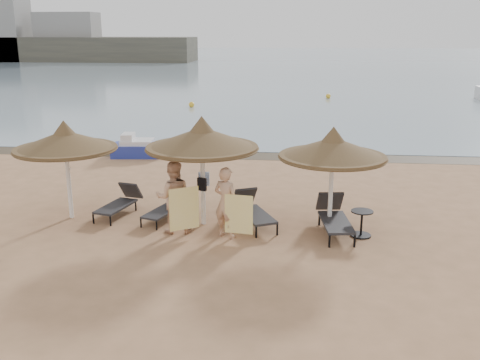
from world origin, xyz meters
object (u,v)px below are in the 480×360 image
object	(u,v)px
palapa_center	(202,139)
person_right	(226,197)
lounger_far_left	(120,202)
pedal_boat	(137,148)
palapa_right	(333,148)
side_table	(361,224)
lounger_near_left	(166,207)
person_left	(173,192)
palapa_left	(65,141)
lounger_near_right	(252,210)
lounger_far_right	(334,216)

from	to	relation	value
palapa_center	person_right	xyz separation A→B (m)	(0.74, -0.87, -1.31)
lounger_far_left	pedal_boat	size ratio (longest dim) A/B	0.87
person_right	palapa_right	bearing A→B (deg)	-138.79
person_right	side_table	bearing A→B (deg)	-148.68
side_table	person_right	world-z (taller)	person_right
palapa_center	side_table	world-z (taller)	palapa_center
palapa_right	lounger_near_left	bearing A→B (deg)	174.80
lounger_near_left	person_left	size ratio (longest dim) A/B	0.78
palapa_left	lounger_far_left	xyz separation A→B (m)	(1.30, 0.46, -1.87)
lounger_near_left	lounger_near_right	world-z (taller)	lounger_near_right
lounger_near_right	lounger_far_right	size ratio (longest dim) A/B	0.96
palapa_right	lounger_near_right	world-z (taller)	palapa_right
lounger_far_left	lounger_near_right	xyz separation A→B (m)	(3.87, -0.41, 0.03)
palapa_left	pedal_boat	distance (m)	7.97
palapa_left	lounger_far_right	bearing A→B (deg)	-2.64
person_right	lounger_far_left	bearing A→B (deg)	0.79
palapa_right	pedal_boat	distance (m)	11.16
palapa_center	lounger_far_left	xyz separation A→B (m)	(-2.54, 0.61, -2.03)
palapa_center	lounger_far_left	distance (m)	3.31
palapa_right	palapa_left	bearing A→B (deg)	178.14
lounger_near_left	person_right	size ratio (longest dim) A/B	0.81
palapa_right	person_right	distance (m)	3.02
lounger_far_left	lounger_far_right	size ratio (longest dim) A/B	0.89
lounger_near_left	lounger_near_right	xyz separation A→B (m)	(2.46, -0.13, 0.06)
palapa_center	lounger_far_right	size ratio (longest dim) A/B	1.42
side_table	lounger_near_right	bearing A→B (deg)	166.78
lounger_far_left	pedal_boat	world-z (taller)	pedal_boat
lounger_near_right	pedal_boat	xyz separation A→B (m)	(-5.48, 7.70, -0.03)
pedal_boat	palapa_center	bearing A→B (deg)	-67.90
palapa_right	lounger_far_left	xyz separation A→B (m)	(-5.97, 0.70, -1.86)
palapa_center	lounger_near_left	distance (m)	2.37
lounger_far_left	lounger_near_left	distance (m)	1.44
palapa_left	lounger_far_left	bearing A→B (deg)	19.56
lounger_far_right	palapa_left	bearing A→B (deg)	170.78
side_table	person_right	size ratio (longest dim) A/B	0.32
palapa_center	lounger_far_left	world-z (taller)	palapa_center
side_table	person_left	world-z (taller)	person_left
lounger_near_left	lounger_far_right	size ratio (longest dim) A/B	0.82
palapa_right	person_left	bearing A→B (deg)	-171.94
palapa_left	palapa_right	distance (m)	7.27
person_left	person_right	size ratio (longest dim) A/B	1.03
palapa_left	person_left	xyz separation A→B (m)	(3.17, -0.82, -1.12)
palapa_right	pedal_boat	xyz separation A→B (m)	(-7.58, 7.98, -1.87)
palapa_center	person_right	bearing A→B (deg)	-49.66
lounger_near_right	person_right	distance (m)	1.40
person_left	person_right	distance (m)	1.42
lounger_near_left	person_right	distance (m)	2.34
lounger_far_left	lounger_near_left	world-z (taller)	lounger_far_left
lounger_near_right	lounger_far_left	bearing A→B (deg)	148.66
palapa_left	lounger_far_right	world-z (taller)	palapa_left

